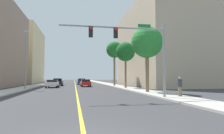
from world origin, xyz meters
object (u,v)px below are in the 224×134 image
car_blue (82,81)px  traffic_signal_mast (134,43)px  palm_mid (125,52)px  car_red (86,83)px  street_lamp (26,57)px  car_black (58,82)px  palm_near (147,43)px  palm_far (114,50)px  pedestrian (180,87)px  car_white (52,83)px

car_blue → traffic_signal_mast: bearing=-82.5°
palm_mid → car_red: (-5.76, 8.43, -5.03)m
street_lamp → car_black: street_lamp is taller
car_black → palm_near: bearing=-61.4°
palm_far → car_red: bearing=-177.0°
palm_mid → car_black: 18.27m
traffic_signal_mast → car_black: size_ratio=1.95×
car_blue → car_red: (0.30, -11.06, -0.03)m
palm_mid → car_blue: bearing=107.3°
car_red → car_blue: bearing=90.0°
palm_far → street_lamp: bearing=-150.5°
traffic_signal_mast → street_lamp: (-11.74, 14.98, 0.17)m
pedestrian → street_lamp: bearing=-64.4°
palm_near → car_white: bearing=129.2°
street_lamp → palm_mid: size_ratio=1.17×
palm_far → car_blue: palm_far is taller
pedestrian → car_red: bearing=-95.1°
traffic_signal_mast → palm_far: palm_far is taller
street_lamp → car_black: (3.58, 13.18, -3.97)m
palm_far → pedestrian: size_ratio=5.28×
car_white → car_red: bearing=24.4°
traffic_signal_mast → pedestrian: 5.56m
car_red → palm_near: bearing=-72.3°
car_white → palm_mid: bearing=-26.0°
car_white → car_black: bearing=88.2°
palm_near → palm_far: (-0.26, 17.46, 1.48)m
palm_far → car_blue: 13.95m
street_lamp → pedestrian: (15.96, -14.66, -3.79)m
car_white → car_black: 7.64m
car_black → car_blue: car_black is taller
traffic_signal_mast → car_blue: traffic_signal_mast is taller
car_white → car_blue: bearing=68.5°
street_lamp → palm_mid: street_lamp is taller
car_white → pedestrian: bearing=-57.1°
palm_far → pedestrian: bearing=-87.3°
traffic_signal_mast → street_lamp: 19.04m
street_lamp → palm_near: 17.65m
car_blue → car_red: 11.07m
car_white → car_blue: (5.57, 13.64, 0.04)m
palm_mid → street_lamp: bearing=178.8°
palm_far → palm_mid: bearing=-90.0°
palm_mid → palm_far: 8.85m
traffic_signal_mast → car_white: size_ratio=2.02×
car_blue → pedestrian: 34.59m
pedestrian → palm_far: bearing=-109.1°
palm_mid → car_red: size_ratio=1.58×
car_blue → palm_mid: bearing=-70.1°
street_lamp → palm_far: bearing=29.5°
traffic_signal_mast → pedestrian: traffic_signal_mast is taller
palm_mid → car_white: palm_mid is taller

